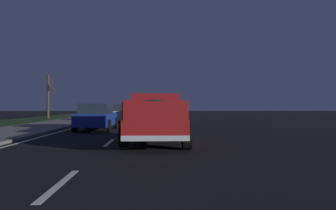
% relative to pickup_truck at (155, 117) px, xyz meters
% --- Properties ---
extents(ground, '(144.00, 144.00, 0.00)m').
position_rel_pickup_truck_xyz_m(ground, '(16.09, 1.75, -0.98)').
color(ground, black).
extents(sidewalk_shoulder, '(108.00, 4.00, 0.12)m').
position_rel_pickup_truck_xyz_m(sidewalk_shoulder, '(16.09, 7.45, -0.92)').
color(sidewalk_shoulder, slate).
rests_on(sidewalk_shoulder, ground).
extents(grass_verge, '(108.00, 6.00, 0.01)m').
position_rel_pickup_truck_xyz_m(grass_verge, '(16.09, 12.45, -0.98)').
color(grass_verge, '#1E3819').
rests_on(grass_verge, ground).
extents(lane_markings, '(108.00, 3.54, 0.01)m').
position_rel_pickup_truck_xyz_m(lane_markings, '(18.19, 4.30, -0.98)').
color(lane_markings, silver).
rests_on(lane_markings, ground).
extents(pickup_truck, '(5.44, 2.31, 1.87)m').
position_rel_pickup_truck_xyz_m(pickup_truck, '(0.00, 0.00, 0.00)').
color(pickup_truck, maroon).
rests_on(pickup_truck, ground).
extents(sedan_green, '(4.44, 2.08, 1.54)m').
position_rel_pickup_truck_xyz_m(sedan_green, '(13.52, 0.13, -0.20)').
color(sedan_green, '#14592D').
rests_on(sedan_green, ground).
extents(sedan_silver, '(4.44, 2.09, 1.54)m').
position_rel_pickup_truck_xyz_m(sedan_silver, '(17.53, 3.39, -0.20)').
color(sedan_silver, '#B2B5BA').
rests_on(sedan_silver, ground).
extents(sedan_blue, '(4.43, 2.07, 1.54)m').
position_rel_pickup_truck_xyz_m(sedan_blue, '(6.81, 3.33, -0.20)').
color(sedan_blue, navy).
rests_on(sedan_blue, ground).
extents(bare_tree_far, '(1.32, 0.89, 4.95)m').
position_rel_pickup_truck_xyz_m(bare_tree_far, '(25.28, 11.89, 1.60)').
color(bare_tree_far, '#423323').
rests_on(bare_tree_far, ground).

